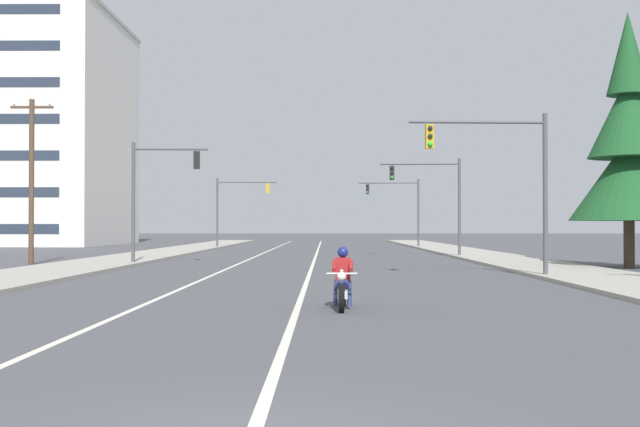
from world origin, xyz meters
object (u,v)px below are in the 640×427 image
object	(u,v)px
conifer_tree_right_verge_near	(629,150)
traffic_signal_near_right	(506,168)
traffic_signal_far_right	(401,202)
traffic_signal_mid_right	(436,192)
motorcycle_with_rider	(343,284)
traffic_signal_mid_left	(235,202)
traffic_signal_near_left	(154,185)
utility_pole_left_near	(32,178)

from	to	relation	value
conifer_tree_right_verge_near	traffic_signal_near_right	bearing A→B (deg)	-137.11
traffic_signal_far_right	traffic_signal_mid_right	bearing A→B (deg)	-89.53
traffic_signal_far_right	conifer_tree_right_verge_near	world-z (taller)	conifer_tree_right_verge_near
motorcycle_with_rider	traffic_signal_far_right	bearing A→B (deg)	83.17
traffic_signal_mid_left	traffic_signal_far_right	distance (m)	14.93
motorcycle_with_rider	conifer_tree_right_verge_near	bearing A→B (deg)	52.77
traffic_signal_near_right	traffic_signal_far_right	world-z (taller)	same
traffic_signal_mid_left	conifer_tree_right_verge_near	distance (m)	40.67
traffic_signal_near_right	motorcycle_with_rider	bearing A→B (deg)	-119.74
traffic_signal_near_right	traffic_signal_near_left	distance (m)	18.58
utility_pole_left_near	traffic_signal_near_right	bearing A→B (deg)	-25.25
traffic_signal_mid_left	traffic_signal_far_right	world-z (taller)	same
traffic_signal_mid_left	conifer_tree_right_verge_near	bearing A→B (deg)	-57.16
traffic_signal_mid_right	utility_pole_left_near	size ratio (longest dim) A/B	0.74
motorcycle_with_rider	utility_pole_left_near	size ratio (longest dim) A/B	0.26
traffic_signal_near_left	traffic_signal_near_right	bearing A→B (deg)	-33.68
motorcycle_with_rider	traffic_signal_far_right	world-z (taller)	traffic_signal_far_right
motorcycle_with_rider	utility_pole_left_near	distance (m)	26.57
traffic_signal_near_right	traffic_signal_mid_left	distance (m)	43.42
motorcycle_with_rider	traffic_signal_mid_left	distance (m)	52.73
motorcycle_with_rider	traffic_signal_near_left	xyz separation A→B (m)	(-9.10, 21.44, 3.44)
motorcycle_with_rider	traffic_signal_far_right	distance (m)	53.50
traffic_signal_near_left	conifer_tree_right_verge_near	world-z (taller)	conifer_tree_right_verge_near
traffic_signal_far_right	traffic_signal_mid_left	bearing A→B (deg)	-175.82
traffic_signal_mid_right	utility_pole_left_near	distance (m)	23.95
traffic_signal_near_left	traffic_signal_far_right	bearing A→B (deg)	63.92
motorcycle_with_rider	traffic_signal_mid_right	size ratio (longest dim) A/B	0.35
motorcycle_with_rider	traffic_signal_mid_left	size ratio (longest dim) A/B	0.35
traffic_signal_near_left	utility_pole_left_near	distance (m)	6.24
motorcycle_with_rider	utility_pole_left_near	world-z (taller)	utility_pole_left_near
utility_pole_left_near	conifer_tree_right_verge_near	bearing A→B (deg)	-7.12
motorcycle_with_rider	traffic_signal_near_right	size ratio (longest dim) A/B	0.35
traffic_signal_mid_right	traffic_signal_mid_left	distance (m)	25.66
traffic_signal_near_left	traffic_signal_far_right	distance (m)	35.14
traffic_signal_near_left	traffic_signal_mid_left	size ratio (longest dim) A/B	1.00
motorcycle_with_rider	traffic_signal_near_right	xyz separation A→B (m)	(6.36, 11.13, 3.53)
traffic_signal_mid_right	conifer_tree_right_verge_near	bearing A→B (deg)	-62.48
traffic_signal_mid_right	traffic_signal_mid_left	bearing A→B (deg)	125.96
traffic_signal_near_right	traffic_signal_mid_right	bearing A→B (deg)	89.53
traffic_signal_near_right	traffic_signal_near_left	size ratio (longest dim) A/B	1.00
conifer_tree_right_verge_near	motorcycle_with_rider	bearing A→B (deg)	-127.23
traffic_signal_near_right	traffic_signal_far_right	distance (m)	41.87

